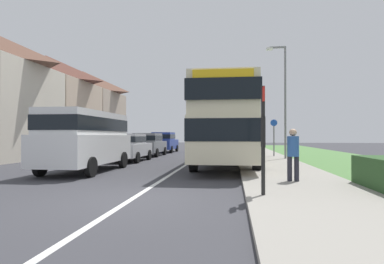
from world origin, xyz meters
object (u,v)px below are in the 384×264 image
at_px(parked_car_silver, 128,146).
at_px(street_lamp_mid, 283,94).
at_px(parked_van_white, 87,136).
at_px(bus_stop_sign, 263,132).
at_px(parked_car_grey, 148,143).
at_px(street_lamp_far, 257,115).
at_px(pedestrian_at_stop, 293,152).
at_px(double_decker_bus, 226,122).
at_px(parked_car_blue, 164,141).
at_px(cycle_route_sign, 274,136).

height_order(parked_car_silver, street_lamp_mid, street_lamp_mid).
bearing_deg(parked_van_white, bus_stop_sign, -37.45).
xyz_separation_m(parked_car_grey, street_lamp_far, (8.91, 16.43, 3.00)).
bearing_deg(parked_car_silver, parked_van_white, -90.03).
bearing_deg(pedestrian_at_stop, parked_van_white, 160.62).
bearing_deg(double_decker_bus, parked_car_silver, 162.50).
distance_m(parked_car_blue, pedestrian_at_stop, 19.57).
distance_m(parked_car_grey, bus_stop_sign, 16.50).
height_order(parked_car_grey, parked_car_blue, parked_car_blue).
xyz_separation_m(parked_car_blue, street_lamp_far, (8.89, 11.19, 2.95)).
xyz_separation_m(parked_car_grey, pedestrian_at_stop, (7.75, -12.73, 0.08)).
bearing_deg(pedestrian_at_stop, parked_car_silver, 134.01).
distance_m(parked_car_silver, cycle_route_sign, 9.50).
height_order(parked_car_grey, street_lamp_mid, street_lamp_mid).
distance_m(parked_van_white, pedestrian_at_stop, 8.15).
bearing_deg(bus_stop_sign, cycle_route_sign, 82.00).
relative_size(parked_car_silver, street_lamp_mid, 0.59).
height_order(parked_car_silver, parked_car_grey, parked_car_grey).
relative_size(parked_car_grey, street_lamp_far, 0.62).
relative_size(double_decker_bus, bus_stop_sign, 4.23).
height_order(parked_car_silver, street_lamp_far, street_lamp_far).
xyz_separation_m(bus_stop_sign, cycle_route_sign, (2.01, 14.29, -0.11)).
xyz_separation_m(parked_car_grey, parked_car_blue, (0.02, 5.25, 0.05)).
height_order(double_decker_bus, parked_car_blue, double_decker_bus).
relative_size(double_decker_bus, cycle_route_sign, 4.37).
height_order(bus_stop_sign, cycle_route_sign, bus_stop_sign).
distance_m(parked_car_grey, cycle_route_sign, 8.73).
bearing_deg(parked_car_silver, pedestrian_at_stop, -45.99).
bearing_deg(street_lamp_mid, parked_car_silver, -169.13).
xyz_separation_m(parked_car_silver, street_lamp_mid, (8.86, 1.70, 3.02)).
relative_size(pedestrian_at_stop, street_lamp_far, 0.25).
bearing_deg(cycle_route_sign, parked_car_silver, -155.07).
xyz_separation_m(parked_van_white, pedestrian_at_stop, (7.68, -2.70, -0.45)).
distance_m(parked_van_white, parked_car_blue, 15.28).
relative_size(parked_van_white, pedestrian_at_stop, 3.27).
relative_size(bus_stop_sign, street_lamp_far, 0.39).
height_order(parked_car_grey, street_lamp_far, street_lamp_far).
relative_size(parked_car_silver, parked_car_grey, 0.95).
distance_m(double_decker_bus, parked_car_silver, 5.99).
height_order(double_decker_bus, street_lamp_mid, street_lamp_mid).
bearing_deg(cycle_route_sign, bus_stop_sign, -98.00).
height_order(parked_car_silver, bus_stop_sign, bus_stop_sign).
bearing_deg(street_lamp_mid, bus_stop_sign, -100.71).
height_order(parked_van_white, street_lamp_far, street_lamp_far).
distance_m(pedestrian_at_stop, bus_stop_sign, 2.65).
distance_m(double_decker_bus, parked_van_white, 6.62).
xyz_separation_m(cycle_route_sign, street_lamp_far, (0.24, 17.22, 2.47)).
distance_m(parked_car_blue, street_lamp_far, 14.59).
bearing_deg(parked_car_grey, cycle_route_sign, -5.20).
distance_m(double_decker_bus, parked_car_grey, 8.74).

